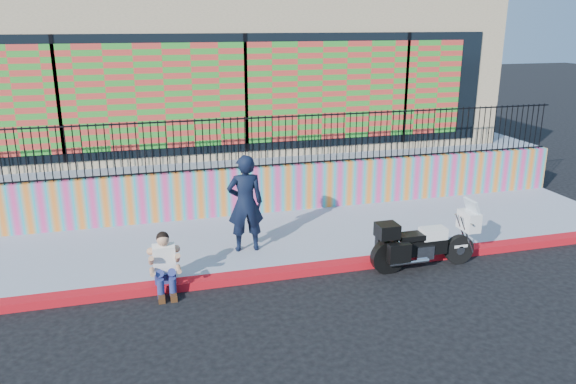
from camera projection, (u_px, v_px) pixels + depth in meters
name	position (u px, v px, depth m)	size (l,w,h in m)	color
ground	(293.00, 275.00, 10.41)	(90.00, 90.00, 0.00)	black
red_curb	(293.00, 271.00, 10.39)	(16.00, 0.30, 0.15)	red
sidewalk	(272.00, 239.00, 11.91)	(16.00, 3.00, 0.15)	#969DB5
mural_wall	(255.00, 190.00, 13.20)	(16.00, 0.20, 1.10)	#E83D87
metal_fence	(255.00, 142.00, 12.87)	(15.80, 0.04, 1.20)	black
elevated_platform	(221.00, 148.00, 17.92)	(16.00, 10.00, 1.25)	#969DB5
storefront_building	(219.00, 65.00, 16.96)	(14.00, 8.06, 4.00)	tan
police_motorcycle	(423.00, 241.00, 10.56)	(2.08, 0.69, 1.29)	black
police_officer	(245.00, 203.00, 10.91)	(0.71, 0.46, 1.94)	black
seated_man	(165.00, 270.00, 9.58)	(0.54, 0.71, 1.06)	navy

